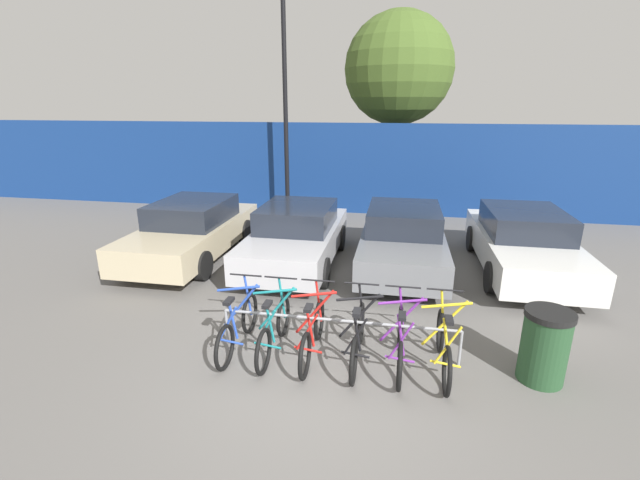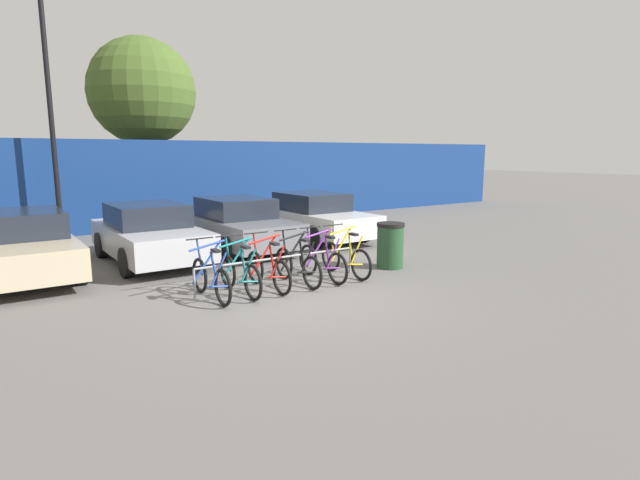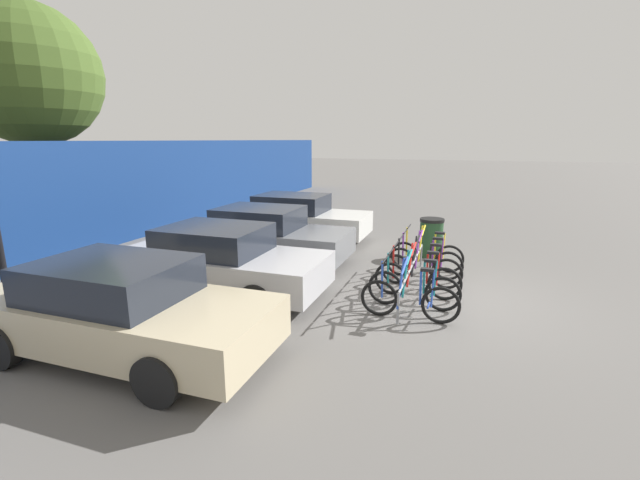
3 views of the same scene
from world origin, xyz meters
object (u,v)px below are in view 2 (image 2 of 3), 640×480
Objects in this scene: lamp_post at (50,106)px; car_silver at (149,234)px; car_beige at (23,245)px; tree_behind_hoarding at (142,93)px; bike_rack at (280,261)px; bicycle_red at (268,270)px; trash_bin at (390,245)px; bicycle_blue at (211,279)px; bicycle_purple at (322,262)px; bicycle_black at (297,265)px; bicycle_teal at (240,274)px; car_grey at (237,224)px; car_white at (313,216)px; bicycle_yellow at (345,258)px.

car_silver is at bearing -72.48° from lamp_post.
tree_behind_hoarding reaches higher than car_beige.
car_silver is (-1.50, 3.60, 0.21)m from bike_rack.
trash_bin is at bearing -2.36° from bicycle_red.
bicycle_blue and bicycle_purple have the same top height.
bicycle_red is 11.65m from tree_behind_hoarding.
bicycle_blue is 1.16m from bicycle_red.
bicycle_teal is at bearing -178.44° from bicycle_black.
car_grey reaches higher than bicycle_blue.
car_grey reaches higher than bicycle_teal.
tree_behind_hoarding is at bearing 82.63° from bicycle_red.
bicycle_red is at bearing 178.04° from bicycle_purple.
car_white is 0.67× the size of tree_behind_hoarding.
car_white is (4.50, 4.21, 0.31)m from bicycle_teal.
bicycle_teal and bicycle_yellow have the same top height.
bicycle_blue is 4.57m from car_beige.
bicycle_teal is 1.26m from bicycle_black.
car_grey is at bearing -86.70° from tree_behind_hoarding.
bicycle_black is 0.41× the size of car_silver.
bicycle_black is (1.26, 0.00, 0.00)m from bicycle_teal.
tree_behind_hoarding is (3.36, 2.80, 0.84)m from lamp_post.
bicycle_yellow is 0.39× the size of car_grey.
trash_bin is at bearing -1.49° from bicycle_teal.
car_white is at bearing 44.54° from bicycle_red.
bike_rack is at bearing 168.83° from bicycle_purple.
car_silver reaches higher than bicycle_purple.
bicycle_purple is (1.27, 0.00, 0.00)m from bicycle_red.
bicycle_teal is at bearing -115.07° from car_grey.
bicycle_black is 5.80m from car_beige.
car_grey reaches higher than bicycle_black.
car_beige is at bearing 138.71° from bike_rack.
bike_rack is 0.94m from bicycle_purple.
tree_behind_hoarding is (-0.98, 10.77, 4.35)m from bicycle_yellow.
bicycle_blue reaches higher than trash_bin.
bicycle_red is at bearing -157.36° from bike_rack.
car_beige is (-3.16, 3.75, 0.31)m from bicycle_teal.
bicycle_black is 0.26× the size of tree_behind_hoarding.
bicycle_black is at bearing -25.49° from bike_rack.
car_white is at bearing -30.53° from lamp_post.
trash_bin is at bearing -54.63° from lamp_post.
bicycle_black is (1.83, 0.00, 0.00)m from bicycle_blue.
bike_rack is 2.09× the size of bicycle_blue.
bicycle_teal is at bearing -49.94° from car_beige.
bicycle_yellow reaches higher than bike_rack.
car_grey is 0.65× the size of tree_behind_hoarding.
car_beige is at bearing 128.33° from bicycle_teal.
bicycle_black reaches higher than bike_rack.
bicycle_yellow is at bearing -1.73° from bicycle_teal.
bike_rack is 8.99m from lamp_post.
bicycle_red is (1.16, 0.00, 0.00)m from bicycle_blue.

